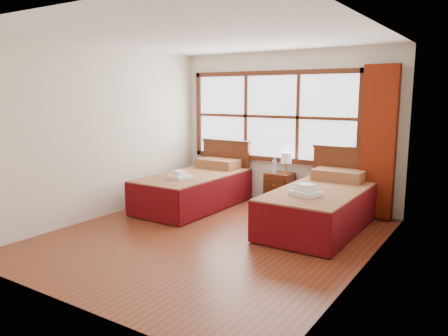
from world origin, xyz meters
The scene contains 15 objects.
floor centered at (0.00, 0.00, 0.00)m, with size 4.50×4.50×0.00m, color brown.
ceiling centered at (0.00, 0.00, 2.60)m, with size 4.50×4.50×0.00m, color white.
wall_back centered at (0.00, 2.25, 1.30)m, with size 4.00×4.00×0.00m, color silver.
wall_left centered at (-2.00, 0.00, 1.30)m, with size 4.50×4.50×0.00m, color silver.
wall_right centered at (2.00, 0.00, 1.30)m, with size 4.50×4.50×0.00m, color silver.
window centered at (-0.25, 2.21, 1.50)m, with size 3.16×0.06×1.56m.
curtain centered at (1.60, 2.11, 1.17)m, with size 0.50×0.16×2.30m, color maroon.
bed_left centered at (-1.14, 1.20, 0.32)m, with size 1.08×2.10×1.05m.
bed_right centered at (1.09, 1.20, 0.33)m, with size 1.10×2.13×1.07m.
nightstand centered at (0.04, 1.99, 0.29)m, with size 0.43×0.43×0.57m.
towels_left centered at (-1.10, 0.73, 0.61)m, with size 0.35×0.32×0.12m.
towels_right centered at (1.05, 0.70, 0.63)m, with size 0.42×0.39×0.15m.
lamp centered at (0.13, 2.04, 0.82)m, with size 0.18×0.18×0.35m.
bottle_near centered at (-0.02, 1.91, 0.69)m, with size 0.07×0.07×0.26m.
bottle_far centered at (-0.03, 1.90, 0.68)m, with size 0.07×0.07×0.25m.
Camera 1 is at (3.20, -4.59, 1.90)m, focal length 35.00 mm.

